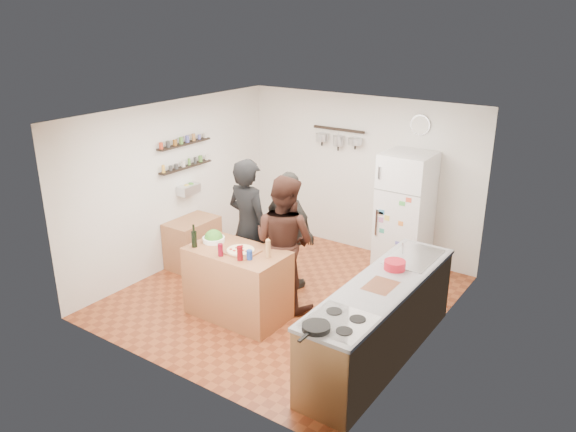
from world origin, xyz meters
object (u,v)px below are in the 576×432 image
Objects in this scene: salad_bowl at (214,239)px; person_left at (249,227)px; salt_canister at (249,255)px; pepper_mill at (268,250)px; wine_bottle at (194,239)px; skillet at (316,327)px; wall_clock at (420,125)px; red_bowl at (395,265)px; fridge at (405,213)px; counter_run at (380,322)px; person_center at (284,242)px; person_back at (289,231)px; side_table at (193,243)px; prep_island at (238,283)px.

person_left is (0.13, 0.56, 0.01)m from salad_bowl.
salad_bowl is at bearing 166.72° from salt_canister.
salad_bowl is 1.50× the size of pepper_mill.
wine_bottle reaches higher than skillet.
wall_clock is at bearing 75.90° from pepper_mill.
pepper_mill is 0.64× the size of wall_clock.
salad_bowl is 0.87m from pepper_mill.
wall_clock is at bearing 107.49° from red_bowl.
red_bowl is (1.40, 0.55, -0.03)m from pepper_mill.
pepper_mill is 2.54m from fridge.
counter_run is (2.32, 0.14, -0.49)m from salad_bowl.
person_back is (-0.24, 0.46, -0.05)m from person_center.
wine_bottle is 0.11× the size of person_left.
counter_run is at bearing -10.01° from side_table.
red_bowl is (1.85, 0.60, 0.52)m from prep_island.
red_bowl is (-0.05, 0.41, 0.52)m from counter_run.
pepper_mill reaches higher than side_table.
pepper_mill is 0.11× the size of person_center.
side_table is (-2.69, -1.69, -0.54)m from fridge.
wall_clock is (0.70, 2.77, 1.14)m from pepper_mill.
fridge is at bearing 72.04° from salt_canister.
counter_run is at bearing 5.64° from prep_island.
wall_clock reaches higher than person_back.
salt_canister reaches higher than side_table.
prep_island is 6.00× the size of wine_bottle.
fridge is (1.15, 2.49, 0.45)m from prep_island.
salt_canister is at bearing 136.22° from person_left.
person_back is at bearing 101.02° from salt_canister.
counter_run is 3.29× the size of side_table.
salad_bowl reaches higher than counter_run.
side_table is at bearing -143.06° from wall_clock.
person_center is (0.61, -0.04, -0.06)m from person_left.
wall_clock is at bearing 60.51° from salad_bowl.
salad_bowl is 1.16× the size of red_bowl.
skillet is 1.61m from red_bowl.
prep_island is 0.69× the size of fridge.
person_center reaches higher than salt_canister.
skillet is at bearing 149.22° from person_left.
salad_bowl is 0.95× the size of wall_clock.
person_center is 2.17m from skillet.
prep_island is at bearing -112.12° from wall_clock.
fridge is (1.07, 1.46, 0.06)m from person_back.
person_left is 2.38× the size of side_table.
wall_clock is 0.37× the size of side_table.
salt_canister is at bearing -131.42° from pepper_mill.
salad_bowl is 2.46m from skillet.
person_back is 1.81m from fridge.
side_table is at bearing 146.52° from salad_bowl.
fridge reaches higher than pepper_mill.
pepper_mill reaches higher than red_bowl.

